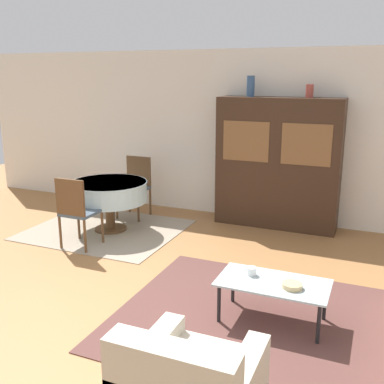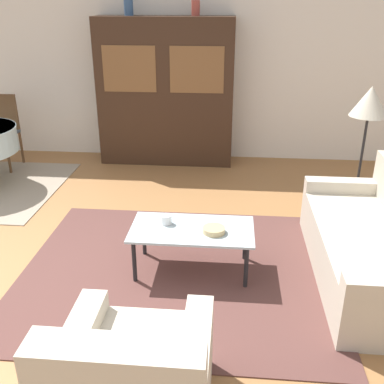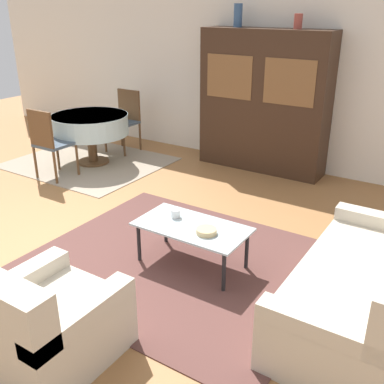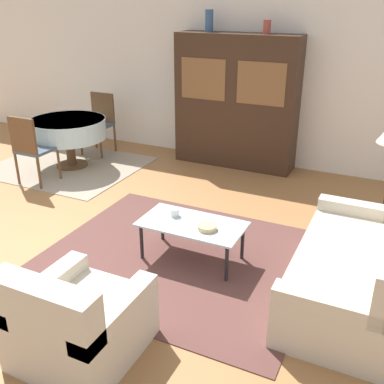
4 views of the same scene
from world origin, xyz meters
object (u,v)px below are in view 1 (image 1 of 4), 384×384
dining_table (109,192)px  display_cabinet (278,163)px  dining_chair_near (76,208)px  cup (252,271)px  vase_short (310,91)px  dining_chair_far (136,183)px  bowl (292,286)px  vase_tall (251,86)px  coffee_table (273,286)px

dining_table → display_cabinet: bearing=28.3°
dining_table → dining_chair_near: (0.00, -0.79, -0.04)m
dining_table → cup: bearing=-30.5°
dining_table → vase_short: bearing=24.5°
dining_chair_far → bowl: (3.06, -2.48, -0.13)m
dining_chair_near → dining_chair_far: 1.59m
dining_chair_far → cup: bearing=138.3°
dining_chair_far → display_cabinet: bearing=-169.4°
cup → vase_tall: (-0.85, 2.78, 1.68)m
display_cabinet → dining_table: 2.59m
coffee_table → vase_short: 3.32m
coffee_table → vase_tall: (-1.08, 2.84, 1.76)m
dining_chair_far → cup: (2.65, -2.35, -0.11)m
dining_chair_far → cup: 3.54m
display_cabinet → vase_short: 1.16m
display_cabinet → cup: 2.85m
coffee_table → vase_tall: vase_tall is taller
dining_chair_far → bowl: dining_chair_far is taller
dining_chair_far → vase_short: size_ratio=5.19×
dining_chair_far → vase_tall: bearing=-166.8°
dining_chair_near → cup: size_ratio=10.54×
coffee_table → dining_chair_far: (-2.87, 2.42, 0.19)m
vase_tall → vase_short: 0.87m
display_cabinet → cup: size_ratio=21.26×
coffee_table → dining_chair_far: bearing=139.9°
dining_chair_near → dining_chair_far: same height
dining_chair_near → bowl: (3.06, -0.89, -0.13)m
dining_chair_far → bowl: 3.94m
cup → bowl: cup is taller
display_cabinet → vase_short: vase_short is taller
display_cabinet → bowl: size_ratio=10.72×
dining_chair_near → bowl: bearing=-16.2°
coffee_table → cup: 0.25m
cup → vase_tall: size_ratio=0.30×
vase_short → dining_chair_far: bearing=-171.0°
dining_table → cup: size_ratio=12.26×
vase_tall → vase_short: size_ratio=1.63×
cup → vase_short: bearing=89.6°
coffee_table → display_cabinet: 2.97m
dining_table → dining_chair_far: size_ratio=1.16×
bowl → coffee_table: bearing=163.6°
dining_chair_far → bowl: bearing=141.0°
display_cabinet → coffee_table: bearing=-77.7°
dining_chair_near → dining_table: bearing=90.0°
display_cabinet → bowl: (0.81, -2.90, -0.56)m
dining_chair_near → bowl: dining_chair_near is taller
dining_table → vase_short: (2.67, 1.22, 1.47)m
vase_tall → dining_chair_near: bearing=-131.7°
coffee_table → bowl: bearing=-16.4°
dining_chair_near → bowl: size_ratio=5.31×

